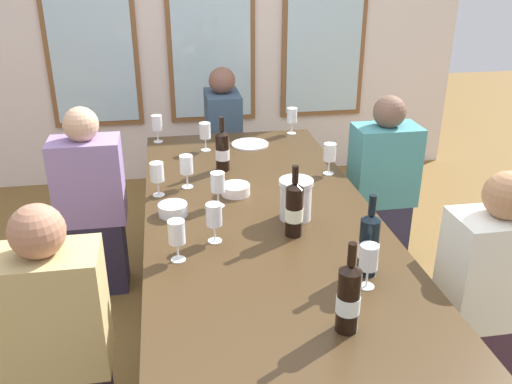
{
  "coord_description": "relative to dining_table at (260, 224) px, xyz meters",
  "views": [
    {
      "loc": [
        -0.41,
        -2.29,
        1.89
      ],
      "look_at": [
        0.0,
        0.13,
        0.79
      ],
      "focal_mm": 38.75,
      "sensor_mm": 36.0,
      "label": 1
    }
  ],
  "objects": [
    {
      "name": "ground_plane",
      "position": [
        0.0,
        0.0,
        -0.68
      ],
      "size": [
        12.0,
        12.0,
        0.0
      ],
      "primitive_type": "plane",
      "color": "brown"
    },
    {
      "name": "wine_glass_0",
      "position": [
        0.28,
        -0.67,
        0.18
      ],
      "size": [
        0.07,
        0.07,
        0.17
      ],
      "color": "white",
      "rests_on": "dining_table"
    },
    {
      "name": "wine_bottle_0",
      "position": [
        -0.11,
        0.57,
        0.18
      ],
      "size": [
        0.08,
        0.08,
        0.31
      ],
      "color": "black",
      "rests_on": "dining_table"
    },
    {
      "name": "wine_glass_6",
      "position": [
        0.45,
        0.41,
        0.18
      ],
      "size": [
        0.07,
        0.07,
        0.17
      ],
      "color": "white",
      "rests_on": "dining_table"
    },
    {
      "name": "metal_pitcher",
      "position": [
        0.15,
        -0.08,
        0.16
      ],
      "size": [
        0.16,
        0.16,
        0.19
      ],
      "color": "silver",
      "rests_on": "dining_table"
    },
    {
      "name": "wine_bottle_1",
      "position": [
        0.31,
        -0.58,
        0.19
      ],
      "size": [
        0.08,
        0.08,
        0.33
      ],
      "color": "black",
      "rests_on": "dining_table"
    },
    {
      "name": "wine_bottle_3",
      "position": [
        0.13,
        -0.9,
        0.19
      ],
      "size": [
        0.08,
        0.08,
        0.32
      ],
      "color": "black",
      "rests_on": "dining_table"
    },
    {
      "name": "wine_glass_3",
      "position": [
        -0.19,
        0.1,
        0.18
      ],
      "size": [
        0.07,
        0.07,
        0.17
      ],
      "color": "white",
      "rests_on": "dining_table"
    },
    {
      "name": "tasting_bowl_1",
      "position": [
        -0.4,
        0.04,
        0.09
      ],
      "size": [
        0.14,
        0.14,
        0.05
      ],
      "primitive_type": "cylinder",
      "color": "white",
      "rests_on": "dining_table"
    },
    {
      "name": "tasting_bowl_0",
      "position": [
        -0.09,
        0.23,
        0.09
      ],
      "size": [
        0.14,
        0.14,
        0.05
      ],
      "primitive_type": "cylinder",
      "color": "white",
      "rests_on": "dining_table"
    },
    {
      "name": "seated_person_0",
      "position": [
        -0.86,
        0.65,
        -0.15
      ],
      "size": [
        0.38,
        0.24,
        1.11
      ],
      "color": "#292338",
      "rests_on": "ground"
    },
    {
      "name": "wine_glass_8",
      "position": [
        -0.32,
        0.36,
        0.18
      ],
      "size": [
        0.07,
        0.07,
        0.17
      ],
      "color": "white",
      "rests_on": "dining_table"
    },
    {
      "name": "seated_person_3",
      "position": [
        0.86,
        -0.56,
        -0.15
      ],
      "size": [
        0.38,
        0.24,
        1.11
      ],
      "color": "#392636",
      "rests_on": "ground"
    },
    {
      "name": "seated_person_4",
      "position": [
        0.0,
        1.57,
        -0.15
      ],
      "size": [
        0.24,
        0.38,
        1.11
      ],
      "color": "#2D2A41",
      "rests_on": "ground"
    },
    {
      "name": "wine_glass_9",
      "position": [
        -0.24,
        -0.24,
        0.18
      ],
      "size": [
        0.07,
        0.07,
        0.17
      ],
      "color": "white",
      "rests_on": "dining_table"
    },
    {
      "name": "wine_glass_2",
      "position": [
        -0.4,
        -0.37,
        0.18
      ],
      "size": [
        0.07,
        0.07,
        0.17
      ],
      "color": "white",
      "rests_on": "dining_table"
    },
    {
      "name": "seated_person_1",
      "position": [
        0.86,
        0.61,
        -0.15
      ],
      "size": [
        0.38,
        0.24,
        1.11
      ],
      "color": "#2C2B44",
      "rests_on": "ground"
    },
    {
      "name": "seated_person_2",
      "position": [
        -0.86,
        -0.57,
        -0.15
      ],
      "size": [
        0.38,
        0.24,
        1.11
      ],
      "color": "#2D212D",
      "rests_on": "ground"
    },
    {
      "name": "dining_table",
      "position": [
        0.0,
        0.0,
        0.0
      ],
      "size": [
        1.07,
        2.43,
        0.74
      ],
      "color": "#3D2B17",
      "rests_on": "ground"
    },
    {
      "name": "wine_glass_5",
      "position": [
        -0.47,
        0.28,
        0.18
      ],
      "size": [
        0.07,
        0.07,
        0.17
      ],
      "color": "white",
      "rests_on": "dining_table"
    },
    {
      "name": "wine_glass_7",
      "position": [
        0.41,
        1.14,
        0.18
      ],
      "size": [
        0.07,
        0.07,
        0.17
      ],
      "color": "white",
      "rests_on": "dining_table"
    },
    {
      "name": "back_wall_with_windows",
      "position": [
        0.0,
        2.35,
        0.77
      ],
      "size": [
        4.27,
        0.1,
        2.9
      ],
      "color": "silver",
      "rests_on": "ground"
    },
    {
      "name": "wine_bottle_2",
      "position": [
        0.1,
        -0.24,
        0.19
      ],
      "size": [
        0.08,
        0.08,
        0.32
      ],
      "color": "black",
      "rests_on": "dining_table"
    },
    {
      "name": "wine_glass_4",
      "position": [
        -0.18,
        0.9,
        0.18
      ],
      "size": [
        0.07,
        0.07,
        0.17
      ],
      "color": "white",
      "rests_on": "dining_table"
    },
    {
      "name": "wine_glass_1",
      "position": [
        -0.47,
        1.12,
        0.18
      ],
      "size": [
        0.07,
        0.07,
        0.17
      ],
      "color": "white",
      "rests_on": "dining_table"
    },
    {
      "name": "white_plate_0",
      "position": [
        0.1,
        0.96,
        0.07
      ],
      "size": [
        0.23,
        0.23,
        0.01
      ],
      "primitive_type": "cylinder",
      "color": "white",
      "rests_on": "dining_table"
    }
  ]
}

